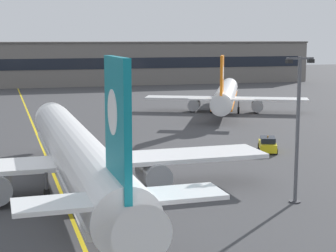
{
  "coord_description": "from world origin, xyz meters",
  "views": [
    {
      "loc": [
        -4.09,
        -31.3,
        12.64
      ],
      "look_at": [
        8.48,
        11.76,
        5.57
      ],
      "focal_mm": 60.62,
      "sensor_mm": 36.0,
      "label": 1
    }
  ],
  "objects": [
    {
      "name": "apron_lamp_post",
      "position": [
        17.2,
        6.57,
        5.89
      ],
      "size": [
        2.24,
        0.9,
        11.2
      ],
      "color": "#515156",
      "rests_on": "ground"
    },
    {
      "name": "terminal_building",
      "position": [
        10.96,
        118.91,
        5.68
      ],
      "size": [
        136.42,
        12.4,
        11.35
      ],
      "color": "slate",
      "rests_on": "ground"
    },
    {
      "name": "airliner_foreground",
      "position": [
        1.31,
        12.86,
        3.37
      ],
      "size": [
        32.06,
        41.44,
        11.65
      ],
      "color": "white",
      "rests_on": "ground"
    },
    {
      "name": "airliner_background",
      "position": [
        31.96,
        57.41,
        2.89
      ],
      "size": [
        26.64,
        33.41,
        9.98
      ],
      "color": "white",
      "rests_on": "ground"
    },
    {
      "name": "service_car_third",
      "position": [
        23.91,
        25.02,
        0.77
      ],
      "size": [
        3.27,
        4.57,
        1.79
      ],
      "color": "yellow",
      "rests_on": "ground"
    },
    {
      "name": "taxiway_centreline",
      "position": [
        0.0,
        30.0,
        0.0
      ],
      "size": [
        1.57,
        180.0,
        0.01
      ],
      "primitive_type": "cube",
      "rotation": [
        0.0,
        0.0,
        0.01
      ],
      "color": "yellow",
      "rests_on": "ground"
    }
  ]
}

